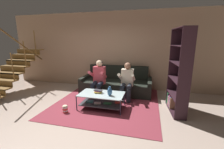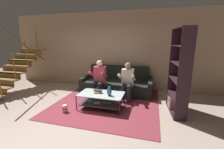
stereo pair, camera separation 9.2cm
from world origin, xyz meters
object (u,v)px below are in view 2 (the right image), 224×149
(vase, at_px, (109,91))
(couch, at_px, (117,84))
(popcorn_tub, at_px, (65,108))
(coffee_table, at_px, (101,99))
(bookshelf, at_px, (179,78))
(book_stack, at_px, (98,91))
(person_seated_right, at_px, (127,80))
(person_seated_left, at_px, (99,77))

(vase, bearing_deg, couch, 96.04)
(vase, height_order, popcorn_tub, vase)
(coffee_table, relative_size, vase, 4.90)
(vase, bearing_deg, bookshelf, 14.54)
(popcorn_tub, bearing_deg, book_stack, 37.11)
(coffee_table, distance_m, bookshelf, 2.12)
(person_seated_right, relative_size, book_stack, 4.63)
(book_stack, bearing_deg, person_seated_left, 108.61)
(bookshelf, relative_size, popcorn_tub, 10.18)
(book_stack, relative_size, popcorn_tub, 1.20)
(person_seated_left, relative_size, popcorn_tub, 5.75)
(couch, xyz_separation_m, bookshelf, (1.90, -1.05, 0.61))
(person_seated_left, height_order, popcorn_tub, person_seated_left)
(person_seated_left, xyz_separation_m, bookshelf, (2.37, -0.46, 0.25))
(person_seated_left, height_order, bookshelf, bookshelf)
(couch, distance_m, person_seated_left, 0.84)
(person_seated_left, bearing_deg, couch, 51.29)
(vase, relative_size, book_stack, 0.99)
(coffee_table, distance_m, popcorn_tub, 0.99)
(coffee_table, distance_m, vase, 0.37)
(book_stack, bearing_deg, popcorn_tub, -142.89)
(couch, bearing_deg, person_seated_left, -128.71)
(person_seated_left, relative_size, vase, 4.87)
(person_seated_left, distance_m, book_stack, 0.85)
(person_seated_left, xyz_separation_m, vase, (0.63, -0.91, -0.12))
(bookshelf, height_order, popcorn_tub, bookshelf)
(person_seated_right, bearing_deg, vase, -109.14)
(person_seated_right, height_order, bookshelf, bookshelf)
(person_seated_right, relative_size, coffee_table, 0.96)
(book_stack, relative_size, bookshelf, 0.12)
(couch, bearing_deg, person_seated_right, -51.47)
(person_seated_left, bearing_deg, vase, -55.21)
(coffee_table, xyz_separation_m, book_stack, (-0.11, 0.04, 0.19))
(person_seated_left, relative_size, bookshelf, 0.56)
(vase, height_order, bookshelf, bookshelf)
(coffee_table, xyz_separation_m, vase, (0.25, -0.08, 0.26))
(coffee_table, bearing_deg, bookshelf, 10.53)
(couch, xyz_separation_m, popcorn_tub, (-0.93, -1.93, -0.19))
(person_seated_right, xyz_separation_m, vase, (-0.31, -0.91, -0.10))
(couch, xyz_separation_m, person_seated_right, (0.47, -0.59, 0.35))
(couch, distance_m, coffee_table, 1.42)
(person_seated_right, height_order, coffee_table, person_seated_right)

